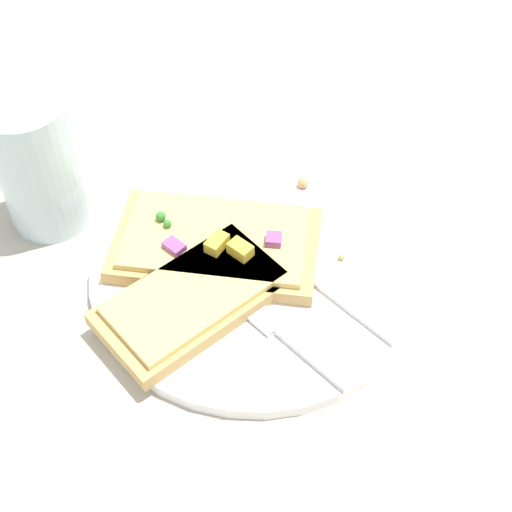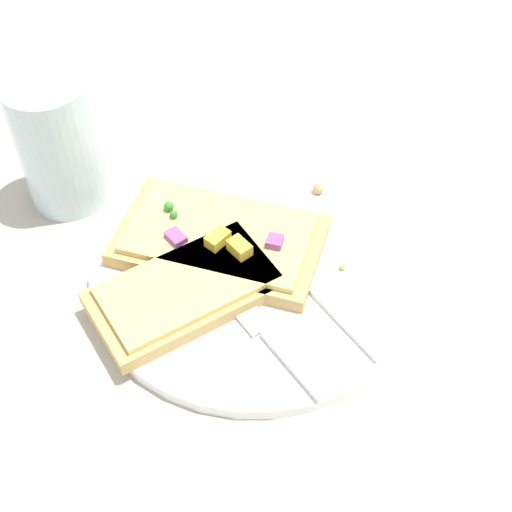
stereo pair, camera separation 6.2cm
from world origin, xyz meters
TOP-DOWN VIEW (x-y plane):
  - ground_plane at (0.00, 0.00)m, footprint 4.00×4.00m
  - plate at (0.00, 0.00)m, footprint 0.29×0.29m
  - fork at (0.03, -0.02)m, footprint 0.08×0.20m
  - knife at (-0.02, -0.06)m, footprint 0.08×0.19m
  - pizza_slice_main at (-0.02, 0.03)m, footprint 0.21×0.19m
  - pizza_slice_corner at (-0.06, -0.02)m, footprint 0.18×0.12m
  - crumb_scatter at (0.00, 0.01)m, footprint 0.18×0.13m
  - drinking_glass at (-0.14, 0.15)m, footprint 0.07×0.07m

SIDE VIEW (x-z plane):
  - ground_plane at x=0.00m, z-range 0.00..0.00m
  - plate at x=0.00m, z-range 0.00..0.01m
  - fork at x=0.03m, z-range 0.01..0.02m
  - knife at x=-0.02m, z-range 0.01..0.02m
  - crumb_scatter at x=0.00m, z-range 0.01..0.02m
  - pizza_slice_main at x=-0.02m, z-range 0.01..0.04m
  - pizza_slice_corner at x=-0.06m, z-range 0.01..0.04m
  - drinking_glass at x=-0.14m, z-range 0.00..0.13m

